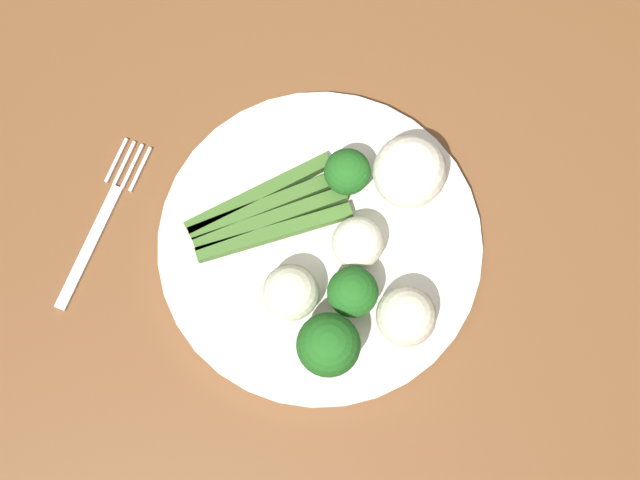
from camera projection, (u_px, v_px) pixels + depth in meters
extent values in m
cube|color=gray|center=(306.00, 303.00, 1.43)|extent=(6.00, 6.00, 0.02)
cube|color=brown|center=(293.00, 171.00, 0.73)|extent=(1.34, 0.82, 0.04)
cylinder|color=silver|center=(320.00, 244.00, 0.68)|extent=(0.28, 0.28, 0.01)
cube|color=#3D6626|center=(274.00, 233.00, 0.67)|extent=(0.11, 0.10, 0.01)
cube|color=#3D6626|center=(271.00, 219.00, 0.67)|extent=(0.11, 0.11, 0.01)
cube|color=#3D6626|center=(266.00, 207.00, 0.68)|extent=(0.10, 0.11, 0.01)
cube|color=#3D6626|center=(259.00, 195.00, 0.68)|extent=(0.09, 0.12, 0.01)
cylinder|color=#4C7F2B|center=(328.00, 349.00, 0.64)|extent=(0.02, 0.02, 0.02)
sphere|color=#1E5B1C|center=(328.00, 345.00, 0.61)|extent=(0.05, 0.05, 0.05)
cylinder|color=#4C7F2B|center=(347.00, 179.00, 0.68)|extent=(0.01, 0.01, 0.01)
sphere|color=#1E5B1C|center=(348.00, 171.00, 0.66)|extent=(0.04, 0.04, 0.04)
cylinder|color=#4C7F2B|center=(352.00, 297.00, 0.65)|extent=(0.01, 0.01, 0.01)
sphere|color=#1E5B1C|center=(353.00, 292.00, 0.63)|extent=(0.04, 0.04, 0.04)
sphere|color=beige|center=(291.00, 293.00, 0.64)|extent=(0.05, 0.05, 0.05)
sphere|color=silver|center=(358.00, 243.00, 0.65)|extent=(0.04, 0.04, 0.04)
sphere|color=white|center=(409.00, 172.00, 0.66)|extent=(0.06, 0.06, 0.06)
sphere|color=beige|center=(406.00, 316.00, 0.63)|extent=(0.05, 0.05, 0.05)
cube|color=silver|center=(89.00, 247.00, 0.69)|extent=(0.02, 0.12, 0.00)
cube|color=silver|center=(141.00, 170.00, 0.70)|extent=(0.01, 0.05, 0.00)
cube|color=silver|center=(133.00, 167.00, 0.71)|extent=(0.01, 0.05, 0.00)
cube|color=silver|center=(125.00, 164.00, 0.71)|extent=(0.01, 0.05, 0.00)
cube|color=silver|center=(117.00, 161.00, 0.71)|extent=(0.01, 0.05, 0.00)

